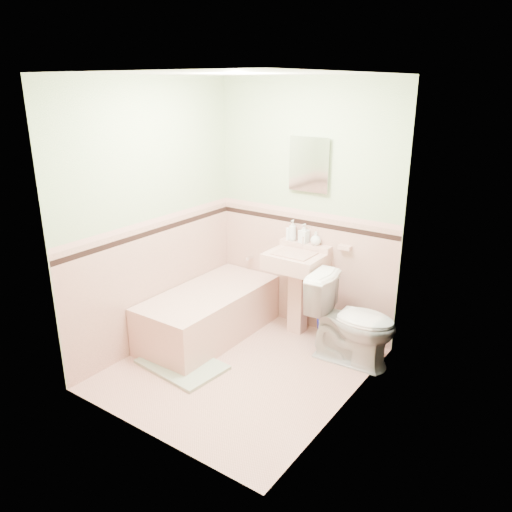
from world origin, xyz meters
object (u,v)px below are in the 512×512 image
Objects in this scene: toilet at (352,321)px; bucket at (329,331)px; soap_bottle_left at (293,230)px; sink at (295,294)px; medicine_cabinet at (310,164)px; soap_bottle_mid at (304,233)px; shoe at (179,353)px; soap_bottle_right at (316,238)px; bathtub at (209,315)px.

toilet reaches higher than bucket.
soap_bottle_left is 1.06m from bucket.
sink is at bearing -177.06° from bucket.
medicine_cabinet reaches higher than soap_bottle_mid.
soap_bottle_right is at bearing 49.08° from shoe.
medicine_cabinet is at bearing 53.72° from shoe.
soap_bottle_left reaches higher than bucket.
soap_bottle_right reaches higher than toilet.
bathtub is 1.73× the size of sink.
toilet reaches higher than bathtub.
soap_bottle_left is at bearing 53.32° from bathtub.
soap_bottle_mid reaches higher than sink.
toilet is (0.70, -0.17, -0.03)m from sink.
bucket is (0.39, -0.19, -1.57)m from medicine_cabinet.
medicine_cabinet is at bearing 47.42° from bathtub.
soap_bottle_left is 0.26× the size of toilet.
medicine_cabinet is at bearing 165.26° from soap_bottle_right.
soap_bottle_mid is at bearing 158.62° from bucket.
medicine_cabinet reaches higher than sink.
medicine_cabinet reaches higher than soap_bottle_left.
sink is (0.68, 0.53, 0.21)m from bathtub.
bathtub is 3.03× the size of medicine_cabinet.
sink is at bearing -49.96° from soap_bottle_left.
bathtub is at bearing -152.79° from bucket.
bathtub is at bearing -138.20° from soap_bottle_right.
soap_bottle_left is 0.13m from soap_bottle_mid.
shoe is (-0.59, -1.24, -0.96)m from soap_bottle_mid.
shoe is (-0.61, -1.06, -0.37)m from sink.
soap_bottle_right is (0.11, 0.18, 0.56)m from sink.
shoe is (-0.72, -1.24, -0.93)m from soap_bottle_right.
soap_bottle_mid is 1.44× the size of soap_bottle_right.
soap_bottle_right is at bearing -14.74° from medicine_cabinet.
soap_bottle_left is at bearing 180.00° from soap_bottle_mid.
medicine_cabinet is 3.28× the size of shoe.
medicine_cabinet is 3.71× the size of soap_bottle_right.
toilet is at bearing -13.62° from sink.
bathtub is 1.20m from soap_bottle_left.
medicine_cabinet is at bearing 57.85° from soap_bottle_mid.
soap_bottle_right reaches higher than bathtub.
toilet reaches higher than shoe.
shoe is (-1.31, -0.89, -0.34)m from toilet.
toilet is (0.85, -0.35, -0.62)m from soap_bottle_left.
soap_bottle_right is at bearing 41.80° from bathtub.
sink is 6.48× the size of soap_bottle_right.
shoe is at bearing -115.56° from medicine_cabinet.
soap_bottle_mid reaches higher than soap_bottle_right.
sink reaches higher than bucket.
bathtub is 7.10× the size of soap_bottle_left.
bucket is (0.54, -0.16, -0.90)m from soap_bottle_left.
soap_bottle_mid is 1.00m from bucket.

